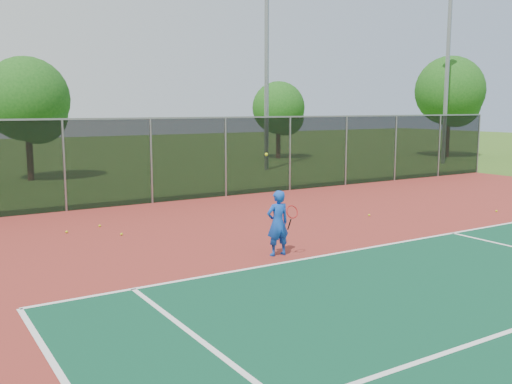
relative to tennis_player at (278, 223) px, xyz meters
The scene contains 14 objects.
ground 4.96m from the tennis_player, 47.57° to the right, with size 120.00×120.00×0.00m, color #345B1A.
court_apron 3.76m from the tennis_player, 26.06° to the right, with size 30.00×20.00×0.02m, color maroon.
fence_back 9.05m from the tennis_player, 68.48° to the left, with size 30.00×0.06×3.03m.
tennis_player is the anchor object (origin of this frame).
practice_ball_0 5.71m from the tennis_player, 25.30° to the left, with size 0.07×0.07×0.07m, color #BAC516.
practice_ball_1 9.18m from the tennis_player, ahead, with size 0.07×0.07×0.07m, color #BAC516.
practice_ball_2 6.15m from the tennis_player, 125.32° to the left, with size 0.07×0.07×0.07m, color #BAC516.
practice_ball_3 4.63m from the tennis_player, 121.12° to the left, with size 0.07×0.07×0.07m, color #BAC516.
practice_ball_4 5.91m from the tennis_player, 115.53° to the left, with size 0.07×0.07×0.07m, color #BAC516.
floodlight_n 19.17m from the tennis_player, 57.68° to the left, with size 0.90×0.40×11.76m.
floodlight_ne 25.12m from the tennis_player, 31.38° to the left, with size 0.90×0.40×11.76m.
tree_back_left 17.83m from the tennis_player, 96.37° to the left, with size 3.90×3.90×5.72m.
tree_back_mid 25.58m from the tennis_player, 55.38° to the left, with size 3.48×3.48×5.11m.
tree_back_right 29.61m from the tennis_player, 32.11° to the left, with size 4.66×4.66×6.85m.
Camera 1 is at (-10.51, -6.93, 3.40)m, focal length 40.00 mm.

